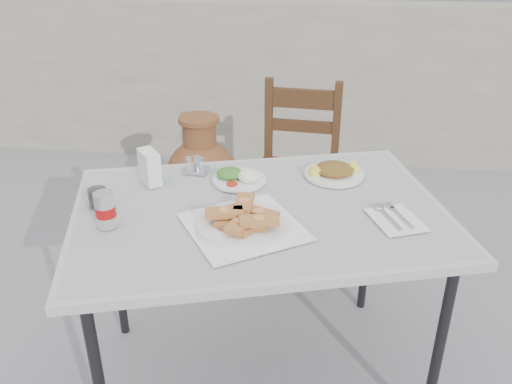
# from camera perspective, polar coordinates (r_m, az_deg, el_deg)

# --- Properties ---
(cafe_table) EXTENTS (1.53, 1.23, 0.81)m
(cafe_table) POSITION_cam_1_polar(r_m,az_deg,el_deg) (1.98, 0.38, -3.15)
(cafe_table) COLOR black
(cafe_table) RESTS_ON ground
(pide_plate) EXTENTS (0.50, 0.50, 0.07)m
(pide_plate) POSITION_cam_1_polar(r_m,az_deg,el_deg) (1.82, -1.32, -2.80)
(pide_plate) COLOR white
(pide_plate) RESTS_ON cafe_table
(salad_rice_plate) EXTENTS (0.21, 0.21, 0.05)m
(salad_rice_plate) POSITION_cam_1_polar(r_m,az_deg,el_deg) (2.14, -1.85, 1.61)
(salad_rice_plate) COLOR white
(salad_rice_plate) RESTS_ON cafe_table
(salad_chopped_plate) EXTENTS (0.24, 0.24, 0.05)m
(salad_chopped_plate) POSITION_cam_1_polar(r_m,az_deg,el_deg) (2.21, 8.23, 2.20)
(salad_chopped_plate) COLOR white
(salad_chopped_plate) RESTS_ON cafe_table
(soda_can) EXTENTS (0.07, 0.07, 0.12)m
(soda_can) POSITION_cam_1_polar(r_m,az_deg,el_deg) (1.88, -15.57, -1.79)
(soda_can) COLOR silver
(soda_can) RESTS_ON cafe_table
(cola_glass) EXTENTS (0.08, 0.08, 0.11)m
(cola_glass) POSITION_cam_1_polar(r_m,az_deg,el_deg) (2.03, -16.36, -0.15)
(cola_glass) COLOR white
(cola_glass) RESTS_ON cafe_table
(napkin_holder) EXTENTS (0.11, 0.12, 0.13)m
(napkin_holder) POSITION_cam_1_polar(r_m,az_deg,el_deg) (2.15, -11.13, 2.58)
(napkin_holder) COLOR white
(napkin_holder) RESTS_ON cafe_table
(condiment_caddy) EXTENTS (0.10, 0.08, 0.07)m
(condiment_caddy) POSITION_cam_1_polar(r_m,az_deg,el_deg) (2.24, -6.35, 2.70)
(condiment_caddy) COLOR silver
(condiment_caddy) RESTS_ON cafe_table
(cutlery_napkin) EXTENTS (0.22, 0.24, 0.01)m
(cutlery_napkin) POSITION_cam_1_polar(r_m,az_deg,el_deg) (1.95, 14.24, -2.58)
(cutlery_napkin) COLOR white
(cutlery_napkin) RESTS_ON cafe_table
(chair) EXTENTS (0.47, 0.47, 0.98)m
(chair) POSITION_cam_1_polar(r_m,az_deg,el_deg) (2.95, 4.36, 2.06)
(chair) COLOR black
(chair) RESTS_ON ground
(terracotta_urn) EXTENTS (0.44, 0.44, 0.76)m
(terracotta_urn) POSITION_cam_1_polar(r_m,az_deg,el_deg) (3.18, -5.71, 0.88)
(terracotta_urn) COLOR brown
(terracotta_urn) RESTS_ON ground
(back_wall) EXTENTS (6.00, 0.25, 1.20)m
(back_wall) POSITION_cam_1_polar(r_m,az_deg,el_deg) (4.25, 3.84, 11.35)
(back_wall) COLOR #A09685
(back_wall) RESTS_ON ground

